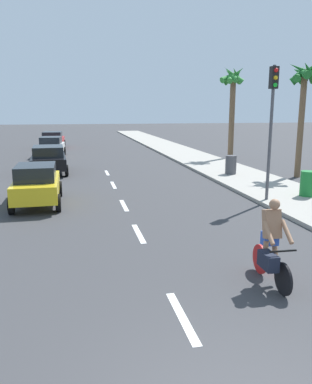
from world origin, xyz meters
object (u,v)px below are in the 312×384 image
at_px(parked_car_white, 51,146).
at_px(trash_bin_far, 231,165).
at_px(cyclist, 271,246).
at_px(parked_car_red, 53,139).
at_px(parked_car_black, 49,159).
at_px(palm_tree_mid, 304,85).
at_px(traffic_signal, 272,109).
at_px(trash_bin_near, 308,184).
at_px(palm_tree_far, 233,88).
at_px(parked_car_yellow, 37,183).

relative_size(parked_car_white, trash_bin_far, 4.06).
distance_m(cyclist, parked_car_red, 31.90).
bearing_deg(parked_car_black, cyclist, -74.43).
bearing_deg(palm_tree_mid, parked_car_black, 162.40).
bearing_deg(traffic_signal, cyclist, -117.13).
bearing_deg(parked_car_white, cyclist, -73.30).
height_order(trash_bin_near, trash_bin_far, trash_bin_near).
relative_size(cyclist, palm_tree_mid, 0.29).
distance_m(parked_car_red, palm_tree_mid, 24.30).
bearing_deg(cyclist, parked_car_white, -75.05).
xyz_separation_m(parked_car_black, parked_car_red, (-0.56, 15.31, 0.00)).
distance_m(parked_car_white, traffic_signal, 19.82).
height_order(parked_car_black, trash_bin_near, parked_car_black).
xyz_separation_m(traffic_signal, trash_bin_far, (1.01, 6.09, -2.96)).
xyz_separation_m(cyclist, trash_bin_near, (5.33, 6.92, -0.18)).
relative_size(palm_tree_mid, traffic_signal, 1.19).
bearing_deg(parked_car_white, parked_car_black, -84.61).
xyz_separation_m(parked_car_red, traffic_signal, (9.40, -24.66, 2.76)).
bearing_deg(trash_bin_far, trash_bin_near, -81.28).
distance_m(parked_car_white, trash_bin_far, 15.17).
xyz_separation_m(cyclist, trash_bin_far, (4.43, 12.77, -0.18)).
xyz_separation_m(palm_tree_mid, palm_tree_far, (-0.57, 8.02, 0.24)).
bearing_deg(cyclist, traffic_signal, -115.51).
bearing_deg(parked_car_red, trash_bin_near, -63.20).
height_order(parked_car_yellow, palm_tree_far, palm_tree_far).
bearing_deg(parked_car_yellow, parked_car_white, 90.37).
relative_size(parked_car_red, trash_bin_near, 4.53).
relative_size(parked_car_yellow, trash_bin_far, 3.78).
distance_m(parked_car_black, palm_tree_far, 13.97).
bearing_deg(palm_tree_mid, traffic_signal, -131.14).
height_order(parked_car_red, palm_tree_mid, palm_tree_mid).
bearing_deg(parked_car_black, parked_car_white, 88.92).
bearing_deg(parked_car_red, parked_car_black, -85.96).
xyz_separation_m(parked_car_black, palm_tree_mid, (13.32, -4.22, 4.03)).
xyz_separation_m(parked_car_red, trash_bin_near, (11.31, -24.42, -0.19)).
bearing_deg(parked_car_red, palm_tree_far, -38.91).
bearing_deg(trash_bin_far, parked_car_white, 131.94).
distance_m(cyclist, parked_car_yellow, 9.80).
distance_m(cyclist, trash_bin_near, 8.73).
bearing_deg(parked_car_white, trash_bin_far, -44.70).
height_order(palm_tree_mid, trash_bin_near, palm_tree_mid).
xyz_separation_m(parked_car_red, trash_bin_far, (10.41, -18.57, -0.20)).
relative_size(parked_car_black, palm_tree_far, 0.68).
bearing_deg(parked_car_white, trash_bin_near, -53.86).
distance_m(cyclist, palm_tree_mid, 14.76).
height_order(palm_tree_mid, traffic_signal, palm_tree_mid).
distance_m(palm_tree_mid, traffic_signal, 6.92).
relative_size(parked_car_red, traffic_signal, 0.89).
relative_size(palm_tree_far, trash_bin_near, 6.60).
bearing_deg(parked_car_yellow, palm_tree_mid, 14.38).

